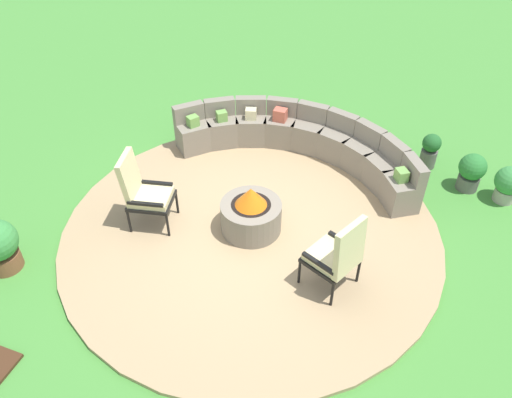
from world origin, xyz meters
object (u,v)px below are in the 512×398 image
(curved_stone_bench, at_px, (301,142))
(lounge_chair_front_left, at_px, (143,191))
(potted_plant_2, at_px, (472,171))
(potted_plant_1, at_px, (509,183))
(potted_plant_3, at_px, (430,150))
(fire_pit, at_px, (251,213))
(lounge_chair_front_right, at_px, (338,254))

(curved_stone_bench, height_order, lounge_chair_front_left, lounge_chair_front_left)
(lounge_chair_front_left, bearing_deg, potted_plant_2, 108.03)
(potted_plant_1, relative_size, potted_plant_3, 0.98)
(curved_stone_bench, distance_m, potted_plant_2, 2.71)
(fire_pit, distance_m, potted_plant_2, 3.57)
(potted_plant_2, height_order, potted_plant_3, potted_plant_2)
(curved_stone_bench, relative_size, potted_plant_3, 6.91)
(curved_stone_bench, xyz_separation_m, potted_plant_1, (3.25, 0.10, -0.06))
(curved_stone_bench, bearing_deg, lounge_chair_front_left, -125.09)
(fire_pit, height_order, lounge_chair_front_right, lounge_chair_front_right)
(potted_plant_1, bearing_deg, curved_stone_bench, -178.19)
(fire_pit, relative_size, lounge_chair_front_right, 0.77)
(potted_plant_1, bearing_deg, potted_plant_3, 157.13)
(potted_plant_1, distance_m, potted_plant_3, 1.31)
(potted_plant_2, bearing_deg, lounge_chair_front_right, -118.51)
(lounge_chair_front_left, bearing_deg, lounge_chair_front_right, 72.75)
(lounge_chair_front_right, bearing_deg, potted_plant_3, 9.27)
(fire_pit, height_order, lounge_chair_front_left, lounge_chair_front_left)
(fire_pit, xyz_separation_m, potted_plant_1, (3.40, 2.02, -0.02))
(potted_plant_2, bearing_deg, potted_plant_3, 149.14)
(curved_stone_bench, bearing_deg, fire_pit, -94.71)
(fire_pit, height_order, potted_plant_3, fire_pit)
(curved_stone_bench, bearing_deg, potted_plant_1, 1.81)
(lounge_chair_front_right, distance_m, potted_plant_3, 3.28)
(fire_pit, xyz_separation_m, lounge_chair_front_right, (1.36, -0.63, 0.29))
(fire_pit, xyz_separation_m, potted_plant_2, (2.86, 2.13, 0.00))
(potted_plant_3, bearing_deg, potted_plant_2, -30.86)
(potted_plant_1, xyz_separation_m, potted_plant_3, (-1.20, 0.51, -0.00))
(fire_pit, xyz_separation_m, potted_plant_3, (2.20, 2.53, -0.02))
(lounge_chair_front_left, relative_size, potted_plant_1, 1.90)
(fire_pit, relative_size, curved_stone_bench, 0.20)
(lounge_chair_front_left, height_order, potted_plant_1, lounge_chair_front_left)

